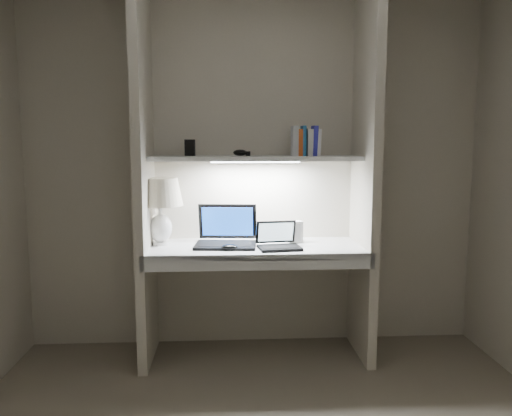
{
  "coord_description": "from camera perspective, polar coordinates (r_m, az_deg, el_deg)",
  "views": [
    {
      "loc": [
        -0.19,
        -2.05,
        1.46
      ],
      "look_at": [
        -0.01,
        1.05,
        1.05
      ],
      "focal_mm": 35.0,
      "sensor_mm": 36.0,
      "label": 1
    }
  ],
  "objects": [
    {
      "name": "alcove_panel_left",
      "position": [
        3.32,
        -12.69,
        3.76
      ],
      "size": [
        0.06,
        0.55,
        2.5
      ],
      "primitive_type": "cube",
      "color": "#BEB5A2",
      "rests_on": "floor"
    },
    {
      "name": "book_row",
      "position": [
        3.42,
        5.68,
        7.54
      ],
      "size": [
        0.19,
        0.13,
        0.2
      ],
      "color": "white",
      "rests_on": "shelf"
    },
    {
      "name": "speaker",
      "position": [
        3.45,
        4.35,
        -2.72
      ],
      "size": [
        0.12,
        0.1,
        0.15
      ],
      "primitive_type": "cube",
      "rotation": [
        0.0,
        0.0,
        0.33
      ],
      "color": "silver",
      "rests_on": "desk"
    },
    {
      "name": "back_wall",
      "position": [
        3.56,
        -0.25,
        4.18
      ],
      "size": [
        3.2,
        0.01,
        2.5
      ],
      "primitive_type": "cube",
      "color": "#BEB5A2",
      "rests_on": "floor"
    },
    {
      "name": "laptop_main",
      "position": [
        3.38,
        -3.41,
        -3.21
      ],
      "size": [
        0.43,
        0.38,
        0.27
      ],
      "rotation": [
        0.0,
        0.0,
        -0.09
      ],
      "color": "black",
      "rests_on": "desk"
    },
    {
      "name": "alcove_panel_right",
      "position": [
        3.41,
        12.4,
        3.86
      ],
      "size": [
        0.06,
        0.55,
        2.5
      ],
      "primitive_type": "cube",
      "color": "#BEB5A2",
      "rests_on": "floor"
    },
    {
      "name": "desk_apron",
      "position": [
        3.11,
        0.29,
        -6.21
      ],
      "size": [
        1.46,
        0.03,
        0.1
      ],
      "primitive_type": "cube",
      "color": "silver",
      "rests_on": "desk"
    },
    {
      "name": "strip_light",
      "position": [
        3.37,
        -0.08,
        5.33
      ],
      "size": [
        0.6,
        0.04,
        0.02
      ],
      "primitive_type": "cube",
      "color": "white",
      "rests_on": "shelf"
    },
    {
      "name": "shelf_box",
      "position": [
        3.44,
        -7.56,
        6.85
      ],
      "size": [
        0.07,
        0.05,
        0.11
      ],
      "primitive_type": "cube",
      "rotation": [
        0.0,
        0.0,
        -0.13
      ],
      "color": "black",
      "rests_on": "shelf"
    },
    {
      "name": "laptop_netbook",
      "position": [
        3.27,
        2.55,
        -3.89
      ],
      "size": [
        0.29,
        0.27,
        0.17
      ],
      "rotation": [
        0.0,
        0.0,
        0.13
      ],
      "color": "black",
      "rests_on": "desk"
    },
    {
      "name": "cable_coil",
      "position": [
        3.38,
        -1.21,
        -4.11
      ],
      "size": [
        0.13,
        0.13,
        0.01
      ],
      "primitive_type": "torus",
      "rotation": [
        0.0,
        0.0,
        -0.29
      ],
      "color": "black",
      "rests_on": "desk"
    },
    {
      "name": "mouse",
      "position": [
        3.21,
        -3.03,
        -4.52
      ],
      "size": [
        0.11,
        0.07,
        0.04
      ],
      "primitive_type": "ellipsoid",
      "rotation": [
        0.0,
        0.0,
        -0.0
      ],
      "color": "black",
      "rests_on": "desk"
    },
    {
      "name": "sticky_note",
      "position": [
        3.38,
        -6.22,
        -4.22
      ],
      "size": [
        0.08,
        0.08,
        0.0
      ],
      "primitive_type": "cube",
      "rotation": [
        0.0,
        0.0,
        0.14
      ],
      "color": "yellow",
      "rests_on": "desk"
    },
    {
      "name": "shelf",
      "position": [
        3.37,
        -0.08,
        5.7
      ],
      "size": [
        1.4,
        0.36,
        0.03
      ],
      "primitive_type": "cube",
      "color": "silver",
      "rests_on": "back_wall"
    },
    {
      "name": "desk",
      "position": [
        3.35,
        0.01,
        -4.66
      ],
      "size": [
        1.4,
        0.55,
        0.04
      ],
      "primitive_type": "cube",
      "color": "white",
      "rests_on": "alcove_panel_left"
    },
    {
      "name": "table_lamp",
      "position": [
        3.39,
        -10.91,
        0.92
      ],
      "size": [
        0.31,
        0.31,
        0.45
      ],
      "color": "white",
      "rests_on": "desk"
    },
    {
      "name": "shelf_gadget",
      "position": [
        3.4,
        -1.82,
        6.34
      ],
      "size": [
        0.12,
        0.11,
        0.04
      ],
      "primitive_type": "ellipsoid",
      "rotation": [
        0.0,
        0.0,
        -0.42
      ],
      "color": "black",
      "rests_on": "shelf"
    }
  ]
}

